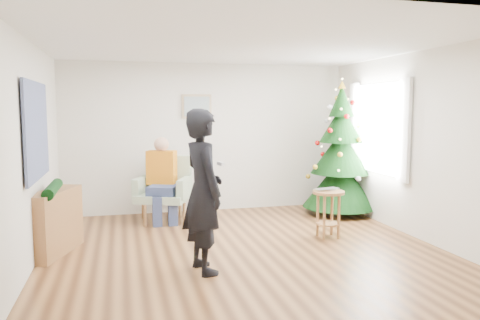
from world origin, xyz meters
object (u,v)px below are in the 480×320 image
object	(u,v)px
armchair	(164,197)
console	(54,222)
stool	(328,214)
christmas_tree	(340,155)
standing_man	(203,191)

from	to	relation	value
armchair	console	distance (m)	2.08
stool	console	distance (m)	3.64
console	christmas_tree	bearing A→B (deg)	34.55
stool	standing_man	bearing A→B (deg)	-154.56
christmas_tree	armchair	xyz separation A→B (m)	(-2.99, 0.25, -0.64)
christmas_tree	armchair	size ratio (longest dim) A/B	2.20
standing_man	console	distance (m)	2.07
armchair	stool	bearing A→B (deg)	-14.08
standing_man	console	size ratio (longest dim) A/B	1.81
christmas_tree	console	world-z (taller)	christmas_tree
stool	armchair	bearing A→B (deg)	143.01
stool	standing_man	world-z (taller)	standing_man
armchair	console	xyz separation A→B (m)	(-1.49, -1.44, 0.01)
stool	console	bearing A→B (deg)	177.39
stool	console	size ratio (longest dim) A/B	0.67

